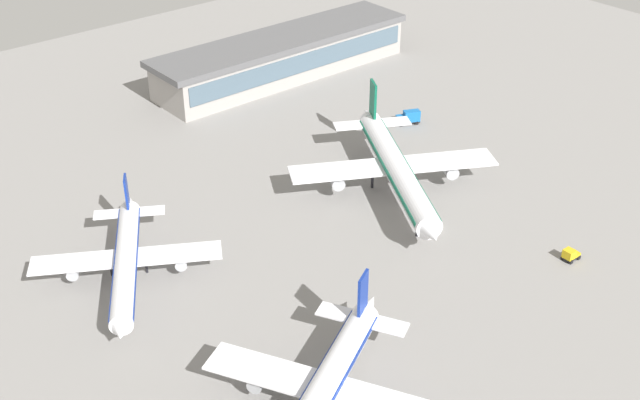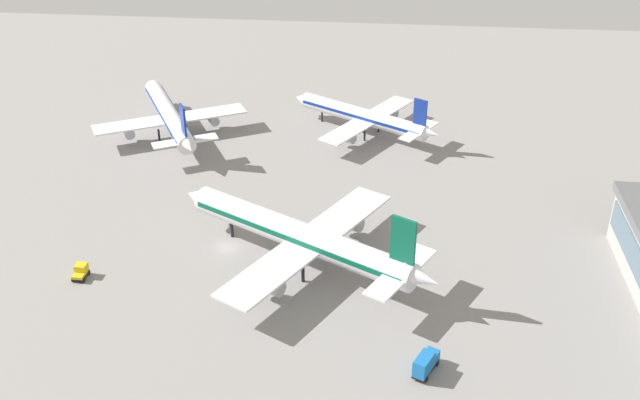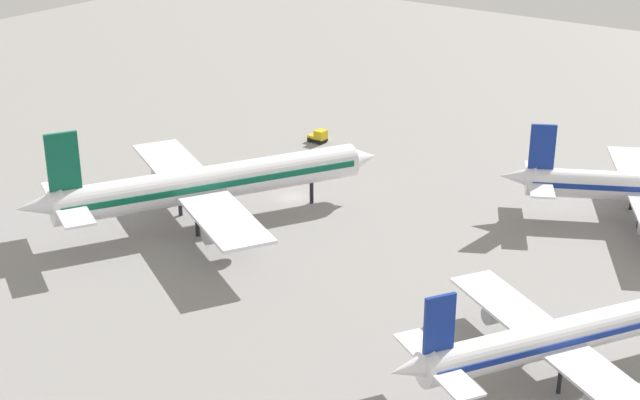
% 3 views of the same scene
% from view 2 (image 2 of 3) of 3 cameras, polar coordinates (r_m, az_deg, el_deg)
% --- Properties ---
extents(ground, '(288.00, 288.00, 0.00)m').
position_cam_2_polar(ground, '(138.31, -7.06, -3.56)').
color(ground, gray).
extents(airplane_at_gate, '(41.12, 34.29, 13.62)m').
position_cam_2_polar(airplane_at_gate, '(182.00, -11.35, 6.31)').
color(airplane_at_gate, white).
rests_on(airplane_at_gate, ground).
extents(airplane_taxiing, '(30.62, 36.52, 12.40)m').
position_cam_2_polar(airplane_taxiing, '(179.25, 3.36, 6.34)').
color(airplane_taxiing, white).
rests_on(airplane_taxiing, ground).
extents(airplane_distant, '(40.45, 48.39, 16.18)m').
position_cam_2_polar(airplane_distant, '(129.34, -1.36, -2.78)').
color(airplane_distant, white).
rests_on(airplane_distant, ground).
extents(baggage_tug, '(3.25, 2.28, 2.30)m').
position_cam_2_polar(baggage_tug, '(135.22, -17.66, -5.17)').
color(baggage_tug, black).
rests_on(baggage_tug, ground).
extents(catering_truck, '(5.87, 4.13, 3.30)m').
position_cam_2_polar(catering_truck, '(111.11, 8.01, -12.13)').
color(catering_truck, black).
rests_on(catering_truck, ground).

